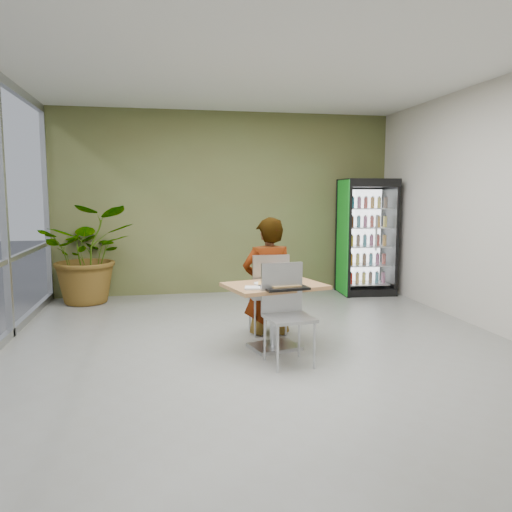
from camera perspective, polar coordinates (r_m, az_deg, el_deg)
The scene contains 12 objects.
ground at distance 5.73m, azimuth 1.21°, elevation -10.83°, with size 7.00×7.00×0.00m, color gray.
room_envelope at distance 5.45m, azimuth 1.26°, elevation 5.39°, with size 6.00×7.00×3.20m, color beige, non-canonical shape.
dining_table at distance 5.69m, azimuth 2.14°, elevation -5.33°, with size 1.21×0.98×0.75m.
chair_far at distance 6.22m, azimuth 1.52°, elevation -3.66°, with size 0.46×0.46×1.03m.
chair_near at distance 5.25m, azimuth 3.38°, elevation -5.60°, with size 0.51×0.52×1.04m.
seated_woman at distance 6.28m, azimuth 1.41°, elevation -3.67°, with size 0.66×0.42×1.78m, color black.
pizza_plate at distance 5.65m, azimuth 1.01°, elevation -3.06°, with size 0.34×0.27×0.03m.
soda_cup at distance 5.68m, azimuth 3.74°, elevation -2.42°, with size 0.09×0.09×0.16m.
napkin_stack at distance 5.36m, azimuth -0.38°, elevation -3.67°, with size 0.17×0.17×0.02m, color silver.
cafeteria_tray at distance 5.38m, azimuth 3.24°, elevation -3.60°, with size 0.47×0.34×0.03m, color black.
beverage_fridge at distance 9.03m, azimuth 12.56°, elevation 2.15°, with size 0.97×0.77×2.03m.
potted_plant at distance 8.52m, azimuth -18.57°, elevation 0.24°, with size 1.44×1.25×1.60m, color #2B6D31.
Camera 1 is at (-1.14, -5.33, 1.76)m, focal length 35.00 mm.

